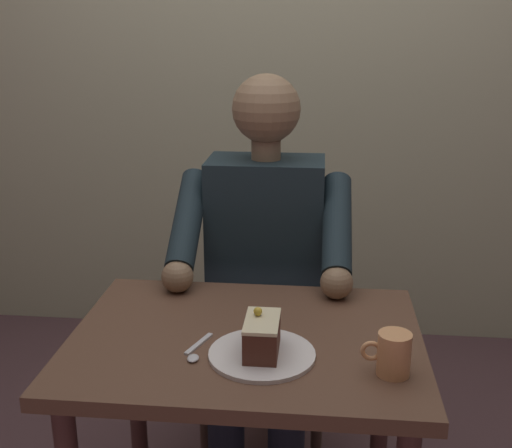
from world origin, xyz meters
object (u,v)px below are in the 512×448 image
dining_table (246,375)px  seated_person (263,276)px  coffee_cup (393,353)px  cake_slice (262,336)px  dessert_spoon (196,351)px  chair (268,303)px

dining_table → seated_person: size_ratio=0.66×
dining_table → coffee_cup: size_ratio=7.89×
cake_slice → coffee_cup: 0.29m
dessert_spoon → cake_slice: bearing=-179.8°
seated_person → coffee_cup: size_ratio=11.96×
dessert_spoon → coffee_cup: bearing=173.9°
cake_slice → seated_person: bearing=-85.2°
dining_table → cake_slice: 0.19m
seated_person → coffee_cup: 0.70m
dining_table → cake_slice: size_ratio=6.42×
coffee_cup → dessert_spoon: (0.44, -0.05, -0.05)m
cake_slice → coffee_cup: size_ratio=1.23×
dining_table → dessert_spoon: dessert_spoon is taller
chair → cake_slice: (-0.05, 0.74, 0.26)m
cake_slice → coffee_cup: cake_slice is taller
cake_slice → coffee_cup: bearing=170.6°
chair → seated_person: (0.00, 0.17, 0.17)m
cake_slice → coffee_cup: (-0.28, 0.05, -0.00)m
chair → coffee_cup: (-0.33, 0.78, 0.26)m
seated_person → dessert_spoon: 0.58m
chair → dining_table: bearing=90.0°
seated_person → coffee_cup: seated_person is taller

